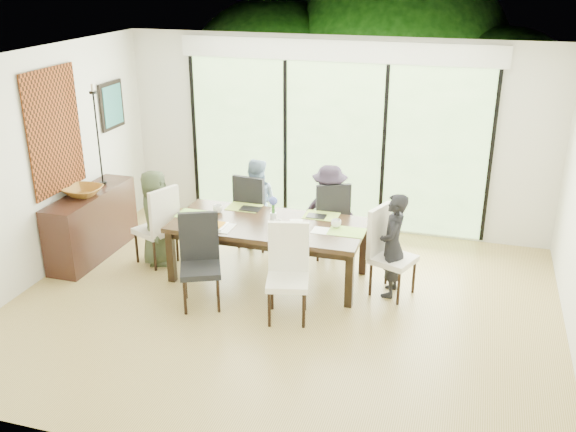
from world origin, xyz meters
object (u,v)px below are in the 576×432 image
(cup_a, at_px, (218,209))
(bowl, at_px, (83,191))
(cup_c, at_px, (336,224))
(vase, at_px, (273,217))
(table_top, at_px, (268,225))
(person_right_end, at_px, (393,245))
(cup_b, at_px, (278,224))
(sideboard, at_px, (92,224))
(chair_right_end, at_px, (394,253))
(chair_left_end, at_px, (155,224))
(chair_far_left, at_px, (256,209))
(chair_near_right, at_px, (287,275))
(laptop, at_px, (199,217))
(person_far_left, at_px, (256,203))
(person_left_end, at_px, (156,217))
(person_far_right, at_px, (329,211))
(chair_near_left, at_px, (200,263))
(chair_far_right, at_px, (329,217))

(cup_a, xyz_separation_m, bowl, (-1.69, -0.29, 0.16))
(cup_a, relative_size, cup_c, 1.00)
(vase, bearing_deg, table_top, -135.00)
(person_right_end, relative_size, cup_b, 12.90)
(cup_a, bearing_deg, sideboard, -173.55)
(chair_right_end, bearing_deg, cup_c, 103.09)
(chair_left_end, height_order, chair_far_left, same)
(chair_near_right, height_order, laptop, chair_near_right)
(person_far_left, relative_size, cup_a, 10.40)
(person_left_end, relative_size, person_far_right, 1.00)
(chair_left_end, height_order, person_far_left, person_far_left)
(chair_left_end, bearing_deg, chair_right_end, 113.98)
(vase, bearing_deg, bowl, -175.52)
(chair_far_left, distance_m, chair_near_left, 1.72)
(laptop, bearing_deg, sideboard, 161.41)
(chair_far_right, xyz_separation_m, person_far_right, (0.00, -0.02, 0.09))
(chair_far_right, relative_size, person_far_left, 0.85)
(bowl, bearing_deg, chair_left_end, 9.00)
(cup_a, height_order, cup_c, same)
(chair_near_left, relative_size, person_left_end, 0.85)
(table_top, relative_size, chair_near_right, 2.18)
(chair_far_left, bearing_deg, chair_near_left, 96.24)
(chair_right_end, relative_size, cup_a, 8.87)
(chair_near_left, height_order, bowl, chair_near_left)
(vase, bearing_deg, chair_near_left, -120.87)
(chair_right_end, height_order, chair_far_right, same)
(chair_near_right, bearing_deg, person_right_end, 28.43)
(person_far_left, xyz_separation_m, cup_c, (1.25, -0.73, 0.15))
(person_far_right, xyz_separation_m, cup_a, (-1.25, -0.68, 0.15))
(chair_far_right, relative_size, person_right_end, 0.85)
(vase, relative_size, bowl, 0.25)
(chair_near_right, height_order, person_right_end, person_right_end)
(person_far_right, xyz_separation_m, vase, (-0.50, -0.78, 0.16))
(chair_far_left, distance_m, sideboard, 2.14)
(sideboard, bearing_deg, chair_far_right, 16.86)
(chair_near_right, xyz_separation_m, person_left_end, (-1.98, 0.87, 0.09))
(chair_near_right, bearing_deg, vase, 102.90)
(vase, relative_size, cup_b, 1.20)
(cup_c, xyz_separation_m, bowl, (-3.19, -0.24, 0.16))
(bowl, bearing_deg, chair_far_right, 18.62)
(chair_far_left, distance_m, cup_c, 1.48)
(cup_a, bearing_deg, person_right_end, -3.94)
(vase, distance_m, cup_b, 0.18)
(chair_near_right, bearing_deg, chair_far_right, 75.17)
(person_right_end, bearing_deg, person_left_end, -89.07)
(table_top, bearing_deg, chair_right_end, 0.00)
(person_right_end, distance_m, person_far_left, 2.10)
(laptop, distance_m, bowl, 1.55)
(vase, bearing_deg, laptop, -170.54)
(cup_c, bearing_deg, cup_a, 178.09)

